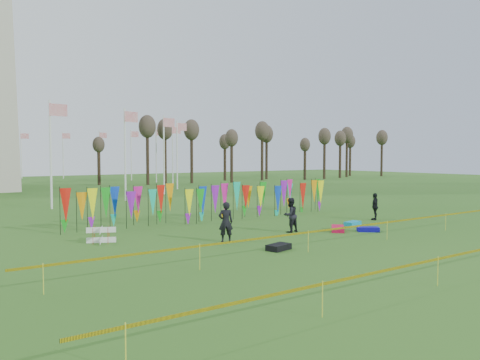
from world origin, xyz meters
TOP-DOWN VIEW (x-y plane):
  - ground at (0.00, 0.00)m, footprint 160.00×160.00m
  - banner_row at (0.28, 9.02)m, footprint 18.64×0.64m
  - caution_tape_near at (-0.22, -1.28)m, footprint 26.00×0.02m
  - caution_tape_far at (-0.22, -7.13)m, footprint 26.00×0.02m
  - tree_line at (32.00, 44.00)m, footprint 53.92×1.92m
  - box_kite at (-8.14, 5.51)m, footprint 0.66×0.66m
  - person_left at (-3.40, 2.53)m, footprint 0.81×0.72m
  - person_mid at (0.80, 2.92)m, footprint 0.91×0.61m
  - person_right at (8.08, 3.45)m, footprint 1.11×1.00m
  - kite_bag_blue at (4.29, 0.81)m, footprint 1.21×1.13m
  - kite_bag_red at (3.09, 1.79)m, footprint 1.42×1.42m
  - kite_bag_black at (-2.55, -0.23)m, footprint 1.18×0.87m
  - kite_bag_teal at (5.31, 2.76)m, footprint 1.20×0.77m

SIDE VIEW (x-z plane):
  - ground at x=0.00m, z-range 0.00..0.00m
  - kite_bag_teal at x=5.31m, z-range 0.00..0.21m
  - kite_bag_blue at x=4.29m, z-range 0.00..0.23m
  - kite_bag_black at x=-2.55m, z-range 0.00..0.25m
  - kite_bag_red at x=3.09m, z-range 0.00..0.25m
  - box_kite at x=-8.14m, z-range 0.00..0.73m
  - caution_tape_near at x=-0.22m, z-range 0.33..1.23m
  - caution_tape_far at x=-0.22m, z-range 0.33..1.23m
  - person_right at x=8.08m, z-range 0.00..1.66m
  - person_mid at x=0.80m, z-range 0.00..1.77m
  - person_left at x=-3.40m, z-range 0.00..1.84m
  - banner_row at x=0.28m, z-range 0.20..2.36m
  - tree_line at x=32.00m, z-range 2.25..10.09m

